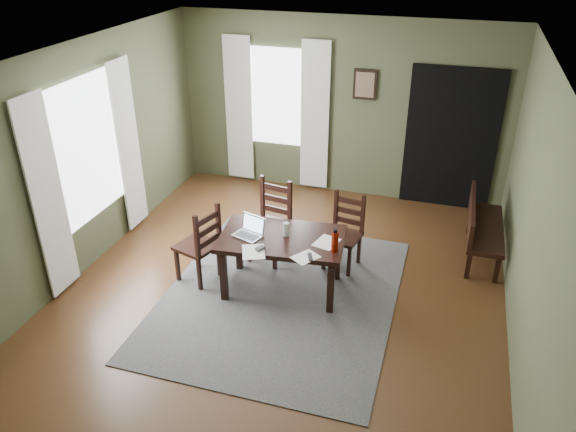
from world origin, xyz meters
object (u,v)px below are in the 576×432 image
(chair_end, at_px, (200,245))
(chair_back_left, at_px, (271,222))
(water_bottle, at_px, (335,241))
(dining_table, at_px, (282,243))
(laptop, at_px, (250,230))
(chair_back_right, at_px, (344,233))
(bench, at_px, (480,224))

(chair_end, distance_m, chair_back_left, 0.97)
(chair_back_left, xyz_separation_m, water_bottle, (0.99, -0.77, 0.33))
(dining_table, relative_size, chair_back_left, 1.43)
(laptop, bearing_deg, dining_table, 27.72)
(chair_end, relative_size, water_bottle, 3.69)
(water_bottle, bearing_deg, chair_end, 179.13)
(chair_back_right, height_order, laptop, chair_back_right)
(chair_end, distance_m, laptop, 0.68)
(chair_back_left, distance_m, bench, 2.66)
(chair_back_left, relative_size, bench, 0.77)
(chair_end, xyz_separation_m, chair_back_right, (1.55, 0.83, -0.02))
(dining_table, xyz_separation_m, chair_end, (-0.98, -0.10, -0.14))
(chair_back_left, height_order, bench, chair_back_left)
(chair_back_right, height_order, bench, chair_back_right)
(bench, relative_size, water_bottle, 5.00)
(chair_back_right, bearing_deg, chair_back_left, -164.51)
(chair_back_left, bearing_deg, dining_table, -51.23)
(chair_back_right, bearing_deg, bench, 34.83)
(water_bottle, bearing_deg, chair_back_left, 142.13)
(chair_back_left, bearing_deg, laptop, -80.54)
(chair_back_left, xyz_separation_m, laptop, (-0.01, -0.70, 0.26))
(dining_table, relative_size, bench, 1.10)
(chair_back_left, distance_m, laptop, 0.75)
(chair_end, distance_m, chair_back_right, 1.76)
(chair_end, xyz_separation_m, chair_back_left, (0.62, 0.74, 0.02))
(chair_back_left, bearing_deg, chair_back_right, 15.08)
(dining_table, height_order, chair_back_left, chair_back_left)
(dining_table, xyz_separation_m, chair_back_right, (0.57, 0.73, -0.16))
(chair_end, distance_m, water_bottle, 1.65)
(chair_back_left, bearing_deg, chair_end, -120.17)
(chair_back_left, xyz_separation_m, bench, (2.53, 0.82, -0.06))
(chair_end, relative_size, laptop, 2.64)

